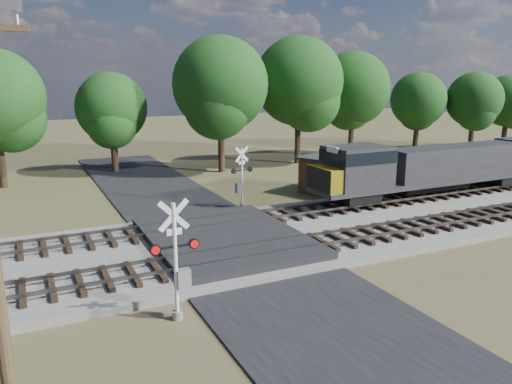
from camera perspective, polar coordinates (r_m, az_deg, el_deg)
ground at (r=24.06m, az=-3.11°, el=-6.55°), size 160.00×160.00×0.00m
ballast_bed at (r=29.49m, az=14.75°, el=-2.93°), size 140.00×10.00×0.30m
road at (r=24.04m, az=-3.11°, el=-6.46°), size 7.00×60.00×0.08m
crossing_panel at (r=24.39m, az=-3.58°, el=-5.49°), size 7.00×9.00×0.62m
track_near at (r=23.58m, az=5.83°, el=-5.95°), size 140.00×2.60×0.33m
track_far at (r=27.76m, az=0.45°, el=-2.93°), size 140.00×2.60×0.33m
crossing_signal_near at (r=17.06m, az=-8.86°, el=-8.85°), size 1.70×0.37×4.23m
crossing_signal_far at (r=30.97m, az=-1.73°, el=1.06°), size 1.55×0.42×3.89m
equipment_shed at (r=35.53m, az=8.75°, el=1.99°), size 5.02×5.02×2.60m
treeline at (r=43.60m, az=-5.37°, el=10.93°), size 79.25×10.76×11.69m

